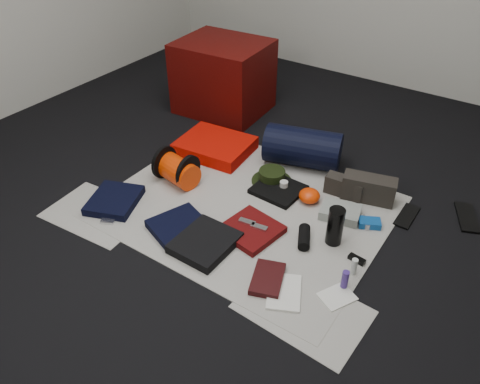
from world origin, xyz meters
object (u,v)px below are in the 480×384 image
Objects in this scene: compact_camera at (365,223)px; paperback_book at (268,279)px; red_cabinet at (223,77)px; water_bottle at (335,226)px; sleeping_pad at (215,146)px; stuff_sack at (176,170)px; navy_duffel at (303,147)px.

paperback_book is at bearing -82.76° from compact_camera.
red_cabinet is 1.76m from water_bottle.
sleeping_pad reaches higher than paperback_book.
water_bottle is at bearing 1.74° from stuff_sack.
navy_duffel reaches higher than stuff_sack.
water_bottle is 0.97× the size of paperback_book.
red_cabinet is at bearing 145.74° from water_bottle.
navy_duffel is 2.25× the size of water_bottle.
stuff_sack reaches higher than sleeping_pad.
stuff_sack is 1.21m from compact_camera.
red_cabinet reaches higher than navy_duffel.
compact_camera is at bearing -7.94° from sleeping_pad.
navy_duffel is at bearing 89.53° from paperback_book.
compact_camera reaches higher than paperback_book.
sleeping_pad is at bearing 118.46° from paperback_book.
red_cabinet is 1.95m from paperback_book.
stuff_sack is 1.03m from paperback_book.
paperback_book is at bearing -86.45° from navy_duffel.
navy_duffel reaches higher than compact_camera.
water_bottle is at bearing -37.91° from red_cabinet.
stuff_sack is 3.23× the size of compact_camera.
navy_duffel is at bearing 47.82° from stuff_sack.
red_cabinet is 1.09m from stuff_sack.
compact_camera is (0.09, 0.23, -0.09)m from water_bottle.
red_cabinet is 1.02m from navy_duffel.
sleeping_pad is 1.17m from water_bottle.
water_bottle is (0.52, -0.60, -0.02)m from navy_duffel.
water_bottle is at bearing 52.03° from paperback_book.
sleeping_pad is at bearing -63.07° from red_cabinet.
red_cabinet is 1.73m from compact_camera.
sleeping_pad is 0.43m from stuff_sack.
navy_duffel is 0.72m from compact_camera.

